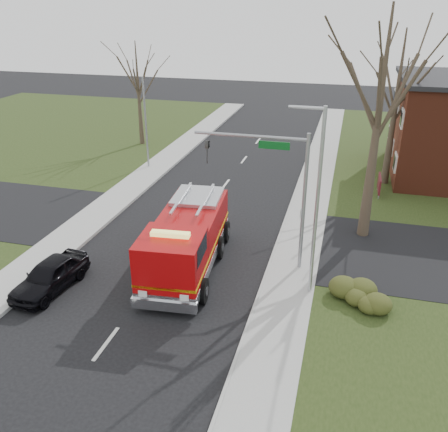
# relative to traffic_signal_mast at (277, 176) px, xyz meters

# --- Properties ---
(ground) EXTENTS (120.00, 120.00, 0.00)m
(ground) POSITION_rel_traffic_signal_mast_xyz_m (-5.21, -1.50, -4.71)
(ground) COLOR black
(ground) RESTS_ON ground
(sidewalk_right) EXTENTS (2.40, 80.00, 0.15)m
(sidewalk_right) POSITION_rel_traffic_signal_mast_xyz_m (0.99, -1.50, -4.63)
(sidewalk_right) COLOR gray
(sidewalk_right) RESTS_ON ground
(sidewalk_left) EXTENTS (2.40, 80.00, 0.15)m
(sidewalk_left) POSITION_rel_traffic_signal_mast_xyz_m (-11.41, -1.50, -4.63)
(sidewalk_left) COLOR gray
(sidewalk_left) RESTS_ON ground
(health_center_sign) EXTENTS (0.12, 2.00, 1.40)m
(health_center_sign) POSITION_rel_traffic_signal_mast_xyz_m (5.29, 11.00, -3.83)
(health_center_sign) COLOR #53131B
(health_center_sign) RESTS_ON ground
(hedge_corner) EXTENTS (2.80, 2.00, 0.90)m
(hedge_corner) POSITION_rel_traffic_signal_mast_xyz_m (3.79, -2.50, -4.13)
(hedge_corner) COLOR #2C3312
(hedge_corner) RESTS_ON lawn_right
(bare_tree_near) EXTENTS (6.00, 6.00, 12.00)m
(bare_tree_near) POSITION_rel_traffic_signal_mast_xyz_m (4.29, 4.50, 2.71)
(bare_tree_near) COLOR #382D21
(bare_tree_near) RESTS_ON ground
(bare_tree_far) EXTENTS (5.25, 5.25, 10.50)m
(bare_tree_far) POSITION_rel_traffic_signal_mast_xyz_m (5.79, 13.50, 1.78)
(bare_tree_far) COLOR #382D21
(bare_tree_far) RESTS_ON ground
(bare_tree_left) EXTENTS (4.50, 4.50, 9.00)m
(bare_tree_left) POSITION_rel_traffic_signal_mast_xyz_m (-15.21, 18.50, 0.86)
(bare_tree_left) COLOR #382D21
(bare_tree_left) RESTS_ON ground
(traffic_signal_mast) EXTENTS (5.29, 0.18, 6.80)m
(traffic_signal_mast) POSITION_rel_traffic_signal_mast_xyz_m (0.00, 0.00, 0.00)
(traffic_signal_mast) COLOR gray
(traffic_signal_mast) RESTS_ON ground
(streetlight_pole) EXTENTS (1.48, 0.16, 8.40)m
(streetlight_pole) POSITION_rel_traffic_signal_mast_xyz_m (1.93, -2.00, -0.16)
(streetlight_pole) COLOR #B7BABF
(streetlight_pole) RESTS_ON ground
(utility_pole_far) EXTENTS (0.14, 0.14, 7.00)m
(utility_pole_far) POSITION_rel_traffic_signal_mast_xyz_m (-12.01, 12.50, -1.21)
(utility_pole_far) COLOR gray
(utility_pole_far) RESTS_ON ground
(fire_engine) EXTENTS (3.68, 8.27, 3.24)m
(fire_engine) POSITION_rel_traffic_signal_mast_xyz_m (-4.03, -1.38, -3.24)
(fire_engine) COLOR #A70709
(fire_engine) RESTS_ON ground
(parked_car_maroon) EXTENTS (2.12, 4.33, 1.42)m
(parked_car_maroon) POSITION_rel_traffic_signal_mast_xyz_m (-9.41, -4.68, -4.00)
(parked_car_maroon) COLOR black
(parked_car_maroon) RESTS_ON ground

